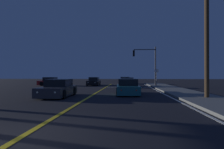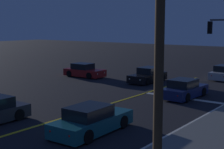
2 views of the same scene
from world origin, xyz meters
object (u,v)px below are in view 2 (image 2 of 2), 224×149
Objects in this scene: car_mid_block_black at (148,76)px; car_side_waiting_teal at (91,121)px; car_parked_curb_navy at (184,89)px; car_distant_tail_red at (84,71)px.

car_mid_block_black is 15.19m from car_side_waiting_teal.
car_parked_curb_navy is (5.49, -4.16, 0.00)m from car_mid_block_black.
car_side_waiting_teal is 1.10× the size of car_distant_tail_red.
car_mid_block_black and car_parked_curb_navy have the same top height.
car_mid_block_black and car_distant_tail_red have the same top height.
car_mid_block_black is 0.95× the size of car_side_waiting_teal.
car_side_waiting_teal is (5.39, -14.20, 0.00)m from car_mid_block_black.
car_parked_curb_navy is (0.10, 10.04, -0.00)m from car_side_waiting_teal.
car_side_waiting_teal and car_distant_tail_red have the same top height.
car_mid_block_black is at bearing 97.72° from car_distant_tail_red.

